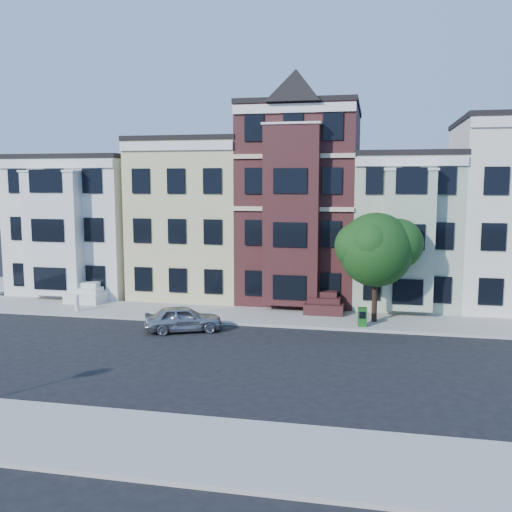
% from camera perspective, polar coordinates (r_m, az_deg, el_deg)
% --- Properties ---
extents(ground, '(120.00, 120.00, 0.00)m').
position_cam_1_polar(ground, '(24.21, 0.17, -10.68)').
color(ground, black).
extents(far_sidewalk, '(60.00, 4.00, 0.15)m').
position_cam_1_polar(far_sidewalk, '(31.78, 3.07, -6.17)').
color(far_sidewalk, '#9E9B93').
rests_on(far_sidewalk, ground).
extents(near_sidewalk, '(60.00, 4.00, 0.15)m').
position_cam_1_polar(near_sidewalk, '(16.97, -5.54, -18.58)').
color(near_sidewalk, '#9E9B93').
rests_on(near_sidewalk, ground).
extents(house_white, '(8.00, 9.00, 9.00)m').
position_cam_1_polar(house_white, '(42.03, -16.15, 2.96)').
color(house_white, silver).
rests_on(house_white, ground).
extents(house_yellow, '(7.00, 9.00, 10.00)m').
position_cam_1_polar(house_yellow, '(38.91, -5.68, 3.62)').
color(house_yellow, '#CDC589').
rests_on(house_yellow, ground).
extents(house_brown, '(7.00, 9.00, 12.00)m').
position_cam_1_polar(house_brown, '(37.38, 4.64, 5.02)').
color(house_brown, '#3B191A').
rests_on(house_brown, ground).
extents(house_green, '(6.00, 9.00, 9.00)m').
position_cam_1_polar(house_green, '(37.23, 14.60, 2.48)').
color(house_green, '#A2B397').
rests_on(house_green, ground).
extents(street_tree, '(6.36, 6.36, 7.17)m').
position_cam_1_polar(street_tree, '(30.58, 11.88, 0.12)').
color(street_tree, '#23531D').
rests_on(street_tree, far_sidewalk).
extents(parked_car, '(4.21, 2.94, 1.33)m').
position_cam_1_polar(parked_car, '(29.24, -7.30, -6.22)').
color(parked_car, '#9D9FA4').
rests_on(parked_car, ground).
extents(newspaper_box, '(0.48, 0.44, 0.98)m').
position_cam_1_polar(newspaper_box, '(29.96, 10.59, -6.01)').
color(newspaper_box, '#1B611D').
rests_on(newspaper_box, far_sidewalk).
extents(fire_hydrant, '(0.32, 0.32, 0.77)m').
position_cam_1_polar(fire_hydrant, '(34.51, -17.47, -4.64)').
color(fire_hydrant, silver).
rests_on(fire_hydrant, far_sidewalk).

